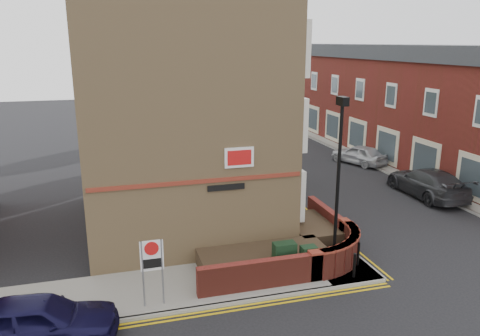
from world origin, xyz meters
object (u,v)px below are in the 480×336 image
object	(u,v)px
silver_car_near	(274,169)
navy_hatchback	(38,321)
lamppost	(338,185)
utility_cabinet_large	(284,258)
zone_sign	(152,261)

from	to	relation	value
silver_car_near	navy_hatchback	bearing A→B (deg)	-142.41
lamppost	utility_cabinet_large	size ratio (longest dim) A/B	5.25
navy_hatchback	silver_car_near	xyz separation A→B (m)	(11.85, 13.75, -0.11)
utility_cabinet_large	zone_sign	xyz separation A→B (m)	(-4.70, -0.80, 0.92)
navy_hatchback	zone_sign	bearing A→B (deg)	-67.62
utility_cabinet_large	navy_hatchback	bearing A→B (deg)	-167.24
silver_car_near	utility_cabinet_large	bearing A→B (deg)	-119.74
utility_cabinet_large	silver_car_near	distance (m)	12.57
lamppost	zone_sign	xyz separation A→B (m)	(-6.60, -0.70, -1.70)
navy_hatchback	utility_cabinet_large	bearing A→B (deg)	-71.94
silver_car_near	zone_sign	bearing A→B (deg)	-135.66
zone_sign	navy_hatchback	bearing A→B (deg)	-162.92
lamppost	silver_car_near	world-z (taller)	lamppost
utility_cabinet_large	zone_sign	distance (m)	4.86
lamppost	utility_cabinet_large	xyz separation A→B (m)	(-1.90, 0.10, -2.62)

